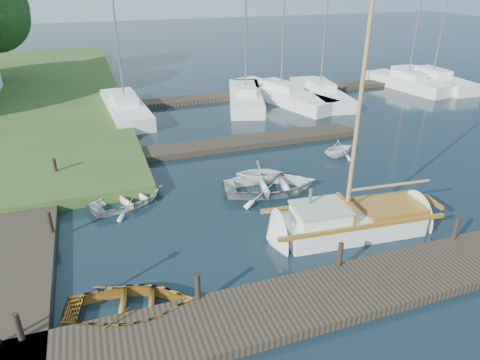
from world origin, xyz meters
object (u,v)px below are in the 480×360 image
object	(u,v)px
tender_b	(260,171)
tender_d	(339,147)
mooring_post_1	(198,286)
sailboat	(354,222)
marina_boat_3	(281,93)
marina_boat_0	(125,107)
tender_a	(129,196)
marina_boat_4	(320,92)
mooring_post_5	(55,167)
mooring_post_2	(340,254)
dinghy	(130,303)
marina_boat_6	(408,82)
marina_boat_7	(432,78)
mooring_post_4	(50,222)
tender_c	(270,183)
marina_boat_2	(245,96)
mooring_post_3	(456,228)
mooring_post_0	(18,327)

from	to	relation	value
tender_b	tender_d	world-z (taller)	tender_b
mooring_post_1	sailboat	bearing A→B (deg)	17.30
marina_boat_3	sailboat	bearing A→B (deg)	147.70
mooring_post_1	marina_boat_0	size ratio (longest dim) A/B	0.08
tender_a	sailboat	bearing A→B (deg)	-144.85
tender_d	marina_boat_4	bearing A→B (deg)	-35.12
mooring_post_5	marina_boat_4	size ratio (longest dim) A/B	0.07
mooring_post_2	dinghy	world-z (taller)	mooring_post_2
tender_b	sailboat	bearing A→B (deg)	-145.46
dinghy	marina_boat_6	world-z (taller)	marina_boat_6
mooring_post_2	marina_boat_7	size ratio (longest dim) A/B	0.07
mooring_post_5	marina_boat_6	size ratio (longest dim) A/B	0.08
marina_boat_4	mooring_post_4	bearing A→B (deg)	134.94
sailboat	tender_a	distance (m)	8.88
tender_a	tender_d	xyz separation A→B (m)	(10.71, 1.58, 0.17)
tender_c	marina_boat_2	distance (m)	13.88
tender_d	marina_boat_7	xyz separation A→B (m)	(15.64, 11.07, 0.06)
mooring_post_3	mooring_post_4	xyz separation A→B (m)	(-13.00, 5.00, 0.00)
mooring_post_2	tender_b	size ratio (longest dim) A/B	0.37
tender_b	marina_boat_2	size ratio (longest dim) A/B	0.19
marina_boat_4	mooring_post_5	bearing A→B (deg)	123.30
mooring_post_5	sailboat	distance (m)	13.08
mooring_post_5	tender_b	xyz separation A→B (m)	(8.59, -3.19, -0.13)
mooring_post_1	tender_a	size ratio (longest dim) A/B	0.25
mooring_post_4	sailboat	bearing A→B (deg)	-16.36
sailboat	mooring_post_5	bearing A→B (deg)	146.78
mooring_post_3	mooring_post_5	size ratio (longest dim) A/B	1.00
marina_boat_0	marina_boat_6	distance (m)	22.47
marina_boat_3	tender_b	bearing A→B (deg)	135.32
mooring_post_2	marina_boat_0	size ratio (longest dim) A/B	0.08
tender_d	marina_boat_0	bearing A→B (deg)	30.34
mooring_post_3	tender_d	distance (m)	8.38
dinghy	tender_c	bearing A→B (deg)	-37.70
marina_boat_6	tender_d	bearing A→B (deg)	120.40
mooring_post_1	marina_boat_3	world-z (taller)	marina_boat_3
marina_boat_7	tender_b	bearing A→B (deg)	124.28
mooring_post_2	mooring_post_5	xyz separation A→B (m)	(-8.50, 10.00, 0.00)
mooring_post_5	marina_boat_7	world-z (taller)	marina_boat_7
dinghy	tender_d	bearing A→B (deg)	-42.75
marina_boat_7	marina_boat_0	bearing A→B (deg)	93.40
tender_d	marina_boat_6	bearing A→B (deg)	-61.38
marina_boat_3	mooring_post_1	bearing A→B (deg)	133.10
mooring_post_0	mooring_post_1	size ratio (longest dim) A/B	1.00
sailboat	marina_boat_3	bearing A→B (deg)	78.98
mooring_post_4	marina_boat_0	distance (m)	14.72
tender_a	tender_d	distance (m)	10.83
mooring_post_2	marina_boat_3	size ratio (longest dim) A/B	0.06
tender_b	marina_boat_4	size ratio (longest dim) A/B	0.19
mooring_post_1	sailboat	xyz separation A→B (m)	(6.32, 1.97, -0.36)
marina_boat_3	marina_boat_4	xyz separation A→B (m)	(2.90, -0.63, -0.01)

